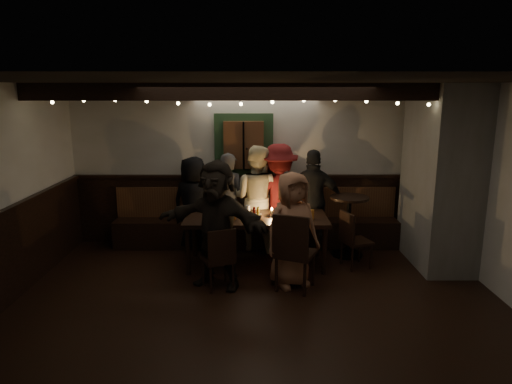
{
  "coord_description": "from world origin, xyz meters",
  "views": [
    {
      "loc": [
        -0.04,
        -4.93,
        2.5
      ],
      "look_at": [
        -0.01,
        1.6,
        1.05
      ],
      "focal_mm": 32.0,
      "sensor_mm": 36.0,
      "label": 1
    }
  ],
  "objects_px": {
    "person_a": "(194,203)",
    "chair_near_left": "(220,255)",
    "person_b": "(229,201)",
    "person_c": "(256,198)",
    "person_d": "(279,197)",
    "person_g": "(292,229)",
    "person_f": "(217,224)",
    "high_top": "(349,218)",
    "dining_table": "(256,221)",
    "chair_end": "(352,236)",
    "chair_near_right": "(293,248)",
    "person_e": "(313,200)"
  },
  "relations": [
    {
      "from": "high_top",
      "to": "person_g",
      "type": "xyz_separation_m",
      "value": [
        -0.96,
        -1.09,
        0.16
      ]
    },
    {
      "from": "chair_near_left",
      "to": "person_d",
      "type": "xyz_separation_m",
      "value": [
        0.83,
        1.61,
        0.39
      ]
    },
    {
      "from": "chair_near_right",
      "to": "chair_end",
      "type": "height_order",
      "value": "chair_near_right"
    },
    {
      "from": "dining_table",
      "to": "chair_near_right",
      "type": "relative_size",
      "value": 2.0
    },
    {
      "from": "chair_near_left",
      "to": "person_d",
      "type": "bearing_deg",
      "value": 62.87
    },
    {
      "from": "chair_near_left",
      "to": "person_b",
      "type": "distance_m",
      "value": 1.67
    },
    {
      "from": "high_top",
      "to": "person_f",
      "type": "height_order",
      "value": "person_f"
    },
    {
      "from": "person_f",
      "to": "person_a",
      "type": "bearing_deg",
      "value": 133.03
    },
    {
      "from": "person_b",
      "to": "person_d",
      "type": "xyz_separation_m",
      "value": [
        0.8,
        -0.03,
        0.07
      ]
    },
    {
      "from": "chair_end",
      "to": "person_e",
      "type": "distance_m",
      "value": 0.97
    },
    {
      "from": "high_top",
      "to": "person_e",
      "type": "distance_m",
      "value": 0.62
    },
    {
      "from": "person_d",
      "to": "dining_table",
      "type": "bearing_deg",
      "value": 50.49
    },
    {
      "from": "person_b",
      "to": "person_c",
      "type": "xyz_separation_m",
      "value": [
        0.45,
        -0.07,
        0.06
      ]
    },
    {
      "from": "person_c",
      "to": "dining_table",
      "type": "bearing_deg",
      "value": 112.21
    },
    {
      "from": "high_top",
      "to": "person_e",
      "type": "height_order",
      "value": "person_e"
    },
    {
      "from": "chair_near_right",
      "to": "high_top",
      "type": "xyz_separation_m",
      "value": [
        0.96,
        1.31,
        0.01
      ]
    },
    {
      "from": "person_d",
      "to": "person_g",
      "type": "bearing_deg",
      "value": 80.13
    },
    {
      "from": "dining_table",
      "to": "chair_end",
      "type": "distance_m",
      "value": 1.39
    },
    {
      "from": "person_a",
      "to": "chair_near_left",
      "type": "bearing_deg",
      "value": 127.74
    },
    {
      "from": "person_a",
      "to": "person_f",
      "type": "distance_m",
      "value": 1.54
    },
    {
      "from": "person_b",
      "to": "person_d",
      "type": "distance_m",
      "value": 0.81
    },
    {
      "from": "dining_table",
      "to": "person_d",
      "type": "xyz_separation_m",
      "value": [
        0.36,
        0.75,
        0.18
      ]
    },
    {
      "from": "high_top",
      "to": "dining_table",
      "type": "bearing_deg",
      "value": -164.65
    },
    {
      "from": "chair_end",
      "to": "person_d",
      "type": "bearing_deg",
      "value": 139.48
    },
    {
      "from": "chair_near_left",
      "to": "person_c",
      "type": "height_order",
      "value": "person_c"
    },
    {
      "from": "dining_table",
      "to": "person_e",
      "type": "distance_m",
      "value": 1.14
    },
    {
      "from": "chair_near_right",
      "to": "chair_end",
      "type": "bearing_deg",
      "value": 41.54
    },
    {
      "from": "person_f",
      "to": "person_g",
      "type": "height_order",
      "value": "person_f"
    },
    {
      "from": "person_a",
      "to": "person_c",
      "type": "distance_m",
      "value": 1.01
    },
    {
      "from": "person_e",
      "to": "person_c",
      "type": "bearing_deg",
      "value": 4.32
    },
    {
      "from": "chair_end",
      "to": "person_c",
      "type": "xyz_separation_m",
      "value": [
        -1.36,
        0.82,
        0.37
      ]
    },
    {
      "from": "person_a",
      "to": "chair_near_right",
      "type": "bearing_deg",
      "value": 150.75
    },
    {
      "from": "dining_table",
      "to": "person_g",
      "type": "xyz_separation_m",
      "value": [
        0.46,
        -0.7,
        0.09
      ]
    },
    {
      "from": "chair_near_right",
      "to": "person_b",
      "type": "relative_size",
      "value": 0.66
    },
    {
      "from": "dining_table",
      "to": "chair_near_left",
      "type": "relative_size",
      "value": 2.49
    },
    {
      "from": "high_top",
      "to": "person_b",
      "type": "bearing_deg",
      "value": 168.18
    },
    {
      "from": "high_top",
      "to": "person_a",
      "type": "bearing_deg",
      "value": 172.0
    },
    {
      "from": "chair_end",
      "to": "person_c",
      "type": "distance_m",
      "value": 1.63
    },
    {
      "from": "dining_table",
      "to": "chair_near_left",
      "type": "height_order",
      "value": "dining_table"
    },
    {
      "from": "person_b",
      "to": "person_c",
      "type": "bearing_deg",
      "value": -167.52
    },
    {
      "from": "person_e",
      "to": "person_b",
      "type": "bearing_deg",
      "value": 2.24
    },
    {
      "from": "dining_table",
      "to": "high_top",
      "type": "xyz_separation_m",
      "value": [
        1.42,
        0.39,
        -0.08
      ]
    },
    {
      "from": "dining_table",
      "to": "person_e",
      "type": "bearing_deg",
      "value": 36.42
    },
    {
      "from": "person_f",
      "to": "chair_near_left",
      "type": "bearing_deg",
      "value": -47.66
    },
    {
      "from": "dining_table",
      "to": "person_c",
      "type": "xyz_separation_m",
      "value": [
        0.01,
        0.71,
        0.17
      ]
    },
    {
      "from": "person_b",
      "to": "dining_table",
      "type": "bearing_deg",
      "value": 140.5
    },
    {
      "from": "chair_near_right",
      "to": "person_g",
      "type": "bearing_deg",
      "value": 89.79
    },
    {
      "from": "chair_end",
      "to": "person_f",
      "type": "relative_size",
      "value": 0.5
    },
    {
      "from": "person_c",
      "to": "person_f",
      "type": "height_order",
      "value": "person_c"
    },
    {
      "from": "chair_end",
      "to": "person_f",
      "type": "bearing_deg",
      "value": -161.86
    }
  ]
}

